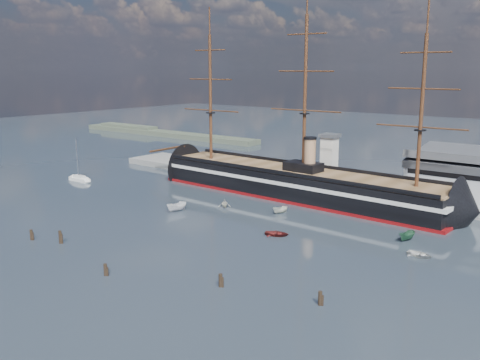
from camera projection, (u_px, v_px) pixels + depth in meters
The scene contains 17 objects.
ground at pixel (254, 212), 136.35m from camera, with size 600.00×600.00×0.00m, color #28353F.
quay at pixel (354, 192), 158.09m from camera, with size 180.00×18.00×2.00m, color slate.
quay_tower at pixel (329, 158), 157.98m from camera, with size 5.00×5.00×15.00m.
shoreline at pixel (153, 132), 293.15m from camera, with size 120.00×10.00×4.00m.
warship at pixel (292, 182), 151.95m from camera, with size 113.23×20.25×53.94m.
sailboat at pixel (79, 179), 172.81m from camera, with size 8.53×2.69×13.56m.
motorboat_a at pixel (177, 211), 136.60m from camera, with size 7.08×2.60×2.83m, color white.
motorboat_b at pixel (277, 236), 116.79m from camera, with size 3.30×1.32×1.54m, color maroon.
motorboat_c at pixel (280, 213), 134.81m from camera, with size 5.15×1.89×2.06m, color silver.
motorboat_d at pixel (225, 207), 140.86m from camera, with size 6.17×2.67×2.26m, color silver.
motorboat_e at pixel (419, 257), 103.83m from camera, with size 3.08×1.23×1.44m, color silver.
motorboat_f at pixel (407, 241), 113.53m from camera, with size 6.01×2.20×2.40m, color #2C6140.
piling_near_left at pixel (61, 243), 111.83m from camera, with size 0.64×0.64×3.47m, color black.
piling_near_mid at pixel (106, 276), 94.49m from camera, with size 0.64×0.64×2.90m, color black.
piling_near_right at pixel (221, 287), 89.62m from camera, with size 0.64×0.64×3.03m, color black.
piling_far_right at pixel (320, 305), 82.74m from camera, with size 0.64×0.64×2.99m, color black.
piling_extra at pixel (32, 240), 113.94m from camera, with size 0.64×0.64×3.02m, color black.
Camera 1 is at (78.15, -66.12, 36.07)m, focal length 40.00 mm.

